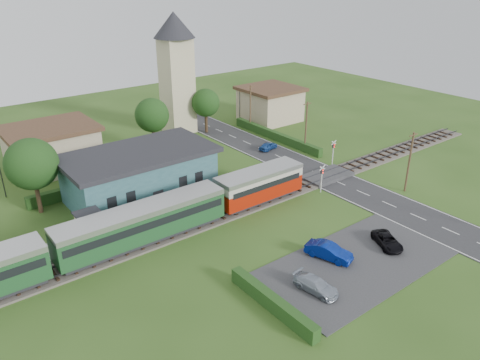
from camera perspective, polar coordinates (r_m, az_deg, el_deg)
ground at (r=49.66m, az=4.37°, el=-3.32°), size 120.00×120.00×0.00m
railway_track at (r=50.94m, az=2.88°, el=-2.38°), size 76.00×3.20×0.49m
road at (r=56.21m, az=12.01°, el=-0.33°), size 6.00×70.00×0.05m
car_park at (r=41.75m, az=13.94°, el=-9.85°), size 17.00×9.00×0.08m
crossing_deck at (r=57.31m, az=10.53°, el=0.51°), size 6.20×3.40×0.45m
platform at (r=48.22m, az=-8.76°, el=-4.15°), size 30.00×3.00×0.45m
equipment_hut at (r=44.78m, az=-17.83°, el=-5.28°), size 2.30×2.30×2.55m
station_building at (r=51.84m, az=-12.09°, el=0.73°), size 16.00×9.00×5.30m
train at (r=42.08m, az=-15.61°, el=-6.32°), size 43.20×2.90×3.40m
church_tower at (r=70.86m, az=-7.82°, el=13.77°), size 6.00×6.00×17.60m
house_west at (r=62.64m, az=-21.95°, el=3.72°), size 10.80×8.80×5.50m
house_east at (r=77.89m, az=3.70°, el=9.29°), size 8.80×8.80×5.50m
hedge_carpark at (r=35.66m, az=3.97°, el=-14.66°), size 0.80×9.00×1.20m
hedge_roadside at (r=69.13m, az=4.38°, el=5.39°), size 0.80×18.00×1.20m
hedge_station at (r=56.45m, az=-13.95°, el=0.27°), size 22.00×0.80×1.30m
tree_a at (r=50.60m, az=-24.05°, el=1.77°), size 5.20×5.20×8.00m
tree_b at (r=64.54m, az=-10.68°, el=7.76°), size 4.60×4.60×7.34m
tree_c at (r=71.12m, az=-4.21°, el=9.36°), size 4.20×4.20×6.78m
utility_pole_b at (r=54.82m, az=19.94°, el=2.14°), size 1.40×0.22×7.00m
utility_pole_c at (r=64.08m, az=8.05°, el=6.53°), size 1.40×0.22×7.00m
utility_pole_d at (r=72.58m, az=1.27°, el=8.88°), size 1.40×0.22×7.00m
crossing_signal_near at (r=52.61m, az=9.95°, el=0.61°), size 0.84×0.28×3.28m
crossing_signal_far at (r=60.58m, az=11.32°, el=3.73°), size 0.84×0.28×3.28m
streetlamp_west at (r=56.63m, az=-27.18°, el=0.90°), size 0.30×0.30×5.15m
streetlamp_east at (r=77.60m, az=-0.03°, el=9.47°), size 0.30×0.30×5.15m
car_on_road at (r=65.07m, az=3.46°, el=4.17°), size 3.30×1.90×1.06m
car_park_blue at (r=41.52m, az=10.76°, el=-8.54°), size 2.68×4.35×1.35m
car_park_silver at (r=37.62m, az=9.22°, el=-12.53°), size 2.11×3.99×1.10m
car_park_dark at (r=44.61m, az=17.52°, el=-7.08°), size 3.15×4.05×1.02m
pedestrian_near at (r=50.39m, az=-2.71°, el=-1.01°), size 0.85×0.72×1.97m
pedestrian_far at (r=45.96m, az=-14.02°, el=-4.64°), size 0.69×0.86×1.68m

